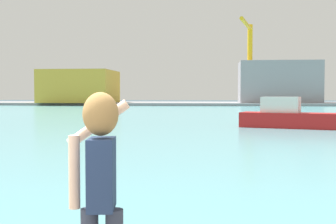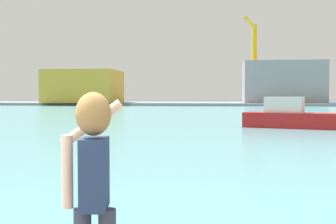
{
  "view_description": "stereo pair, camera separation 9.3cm",
  "coord_description": "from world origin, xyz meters",
  "px_view_note": "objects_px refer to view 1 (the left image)",
  "views": [
    {
      "loc": [
        1.73,
        -2.51,
        2.3
      ],
      "look_at": [
        0.77,
        6.46,
        1.93
      ],
      "focal_mm": 47.82,
      "sensor_mm": 36.0,
      "label": 1
    },
    {
      "loc": [
        1.83,
        -2.5,
        2.3
      ],
      "look_at": [
        0.77,
        6.46,
        1.93
      ],
      "focal_mm": 47.82,
      "sensor_mm": 36.0,
      "label": 2
    }
  ],
  "objects_px": {
    "boat_moored": "(291,117)",
    "port_crane": "(249,53)",
    "warehouse_left": "(80,87)",
    "warehouse_right": "(278,82)",
    "person_photographer": "(100,178)"
  },
  "relations": [
    {
      "from": "boat_moored",
      "to": "warehouse_right",
      "type": "distance_m",
      "value": 62.8
    },
    {
      "from": "person_photographer",
      "to": "boat_moored",
      "type": "bearing_deg",
      "value": -20.08
    },
    {
      "from": "person_photographer",
      "to": "warehouse_left",
      "type": "bearing_deg",
      "value": 9.58
    },
    {
      "from": "boat_moored",
      "to": "port_crane",
      "type": "height_order",
      "value": "port_crane"
    },
    {
      "from": "warehouse_left",
      "to": "warehouse_right",
      "type": "height_order",
      "value": "warehouse_right"
    },
    {
      "from": "warehouse_right",
      "to": "warehouse_left",
      "type": "bearing_deg",
      "value": -175.93
    },
    {
      "from": "warehouse_left",
      "to": "port_crane",
      "type": "relative_size",
      "value": 0.91
    },
    {
      "from": "warehouse_left",
      "to": "port_crane",
      "type": "height_order",
      "value": "port_crane"
    },
    {
      "from": "warehouse_left",
      "to": "warehouse_right",
      "type": "distance_m",
      "value": 40.72
    },
    {
      "from": "boat_moored",
      "to": "warehouse_left",
      "type": "xyz_separation_m",
      "value": [
        -33.05,
        59.33,
        3.08
      ]
    },
    {
      "from": "boat_moored",
      "to": "warehouse_right",
      "type": "relative_size",
      "value": 0.46
    },
    {
      "from": "port_crane",
      "to": "warehouse_left",
      "type": "bearing_deg",
      "value": 176.64
    },
    {
      "from": "warehouse_right",
      "to": "boat_moored",
      "type": "bearing_deg",
      "value": -96.93
    },
    {
      "from": "warehouse_right",
      "to": "port_crane",
      "type": "distance_m",
      "value": 9.72
    },
    {
      "from": "person_photographer",
      "to": "port_crane",
      "type": "distance_m",
      "value": 85.27
    }
  ]
}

